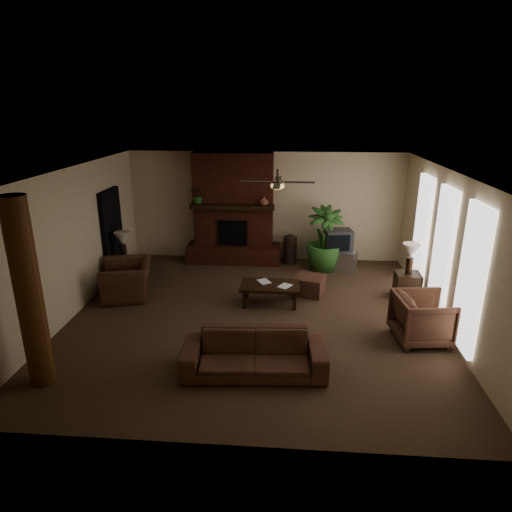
# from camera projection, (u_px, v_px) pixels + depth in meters

# --- Properties ---
(room_shell) EXTENTS (7.00, 7.00, 7.00)m
(room_shell) POSITION_uv_depth(u_px,v_px,m) (254.00, 248.00, 8.25)
(room_shell) COLOR #4B3525
(room_shell) RESTS_ON ground
(fireplace) EXTENTS (2.40, 0.70, 2.80)m
(fireplace) POSITION_uv_depth(u_px,v_px,m) (234.00, 218.00, 11.43)
(fireplace) COLOR #502015
(fireplace) RESTS_ON ground
(windows) EXTENTS (0.08, 3.65, 2.35)m
(windows) POSITION_uv_depth(u_px,v_px,m) (442.00, 251.00, 8.20)
(windows) COLOR white
(windows) RESTS_ON ground
(log_column) EXTENTS (0.36, 0.36, 2.80)m
(log_column) POSITION_uv_depth(u_px,v_px,m) (29.00, 295.00, 6.21)
(log_column) COLOR #593316
(log_column) RESTS_ON ground
(doorway) EXTENTS (0.10, 1.00, 2.10)m
(doorway) POSITION_uv_depth(u_px,v_px,m) (113.00, 235.00, 10.32)
(doorway) COLOR black
(doorway) RESTS_ON ground
(ceiling_fan) EXTENTS (1.35, 1.35, 0.37)m
(ceiling_fan) POSITION_uv_depth(u_px,v_px,m) (277.00, 184.00, 8.14)
(ceiling_fan) COLOR black
(ceiling_fan) RESTS_ON ceiling
(sofa) EXTENTS (2.22, 0.77, 0.85)m
(sofa) POSITION_uv_depth(u_px,v_px,m) (254.00, 347.00, 6.76)
(sofa) COLOR #503122
(sofa) RESTS_ON ground
(armchair_left) EXTENTS (1.03, 1.31, 1.01)m
(armchair_left) POSITION_uv_depth(u_px,v_px,m) (127.00, 274.00, 9.47)
(armchair_left) COLOR #503122
(armchair_left) RESTS_ON ground
(armchair_right) EXTENTS (0.95, 1.00, 0.93)m
(armchair_right) POSITION_uv_depth(u_px,v_px,m) (423.00, 316.00, 7.65)
(armchair_right) COLOR #503122
(armchair_right) RESTS_ON ground
(coffee_table) EXTENTS (1.20, 0.70, 0.43)m
(coffee_table) POSITION_uv_depth(u_px,v_px,m) (270.00, 287.00, 9.12)
(coffee_table) COLOR black
(coffee_table) RESTS_ON ground
(ottoman) EXTENTS (0.75, 0.75, 0.40)m
(ottoman) POSITION_uv_depth(u_px,v_px,m) (309.00, 285.00, 9.67)
(ottoman) COLOR #503122
(ottoman) RESTS_ON ground
(tv_stand) EXTENTS (0.97, 0.76, 0.50)m
(tv_stand) POSITION_uv_depth(u_px,v_px,m) (338.00, 259.00, 11.13)
(tv_stand) COLOR silver
(tv_stand) RESTS_ON ground
(tv) EXTENTS (0.72, 0.62, 0.52)m
(tv) POSITION_uv_depth(u_px,v_px,m) (338.00, 240.00, 10.92)
(tv) COLOR #353537
(tv) RESTS_ON tv_stand
(floor_vase) EXTENTS (0.34, 0.34, 0.77)m
(floor_vase) POSITION_uv_depth(u_px,v_px,m) (290.00, 247.00, 11.49)
(floor_vase) COLOR black
(floor_vase) RESTS_ON ground
(floor_plant) EXTENTS (1.18, 1.73, 0.89)m
(floor_plant) POSITION_uv_depth(u_px,v_px,m) (324.00, 252.00, 11.02)
(floor_plant) COLOR #2D5923
(floor_plant) RESTS_ON ground
(side_table_left) EXTENTS (0.66, 0.66, 0.55)m
(side_table_left) POSITION_uv_depth(u_px,v_px,m) (124.00, 270.00, 10.31)
(side_table_left) COLOR black
(side_table_left) RESTS_ON ground
(lamp_left) EXTENTS (0.40, 0.40, 0.65)m
(lamp_left) POSITION_uv_depth(u_px,v_px,m) (123.00, 241.00, 10.06)
(lamp_left) COLOR black
(lamp_left) RESTS_ON side_table_left
(side_table_right) EXTENTS (0.51, 0.51, 0.55)m
(side_table_right) POSITION_uv_depth(u_px,v_px,m) (407.00, 286.00, 9.45)
(side_table_right) COLOR black
(side_table_right) RESTS_ON ground
(lamp_right) EXTENTS (0.43, 0.43, 0.65)m
(lamp_right) POSITION_uv_depth(u_px,v_px,m) (411.00, 253.00, 9.22)
(lamp_right) COLOR black
(lamp_right) RESTS_ON side_table_right
(mantel_plant) EXTENTS (0.49, 0.52, 0.33)m
(mantel_plant) POSITION_uv_depth(u_px,v_px,m) (198.00, 197.00, 11.12)
(mantel_plant) COLOR #2D5923
(mantel_plant) RESTS_ON fireplace
(mantel_vase) EXTENTS (0.25, 0.26, 0.22)m
(mantel_vase) POSITION_uv_depth(u_px,v_px,m) (264.00, 201.00, 10.94)
(mantel_vase) COLOR brown
(mantel_vase) RESTS_ON fireplace
(book_a) EXTENTS (0.20, 0.13, 0.29)m
(book_a) POSITION_uv_depth(u_px,v_px,m) (259.00, 277.00, 9.12)
(book_a) COLOR #999999
(book_a) RESTS_ON coffee_table
(book_b) EXTENTS (0.19, 0.13, 0.29)m
(book_b) POSITION_uv_depth(u_px,v_px,m) (280.00, 279.00, 9.00)
(book_b) COLOR #999999
(book_b) RESTS_ON coffee_table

